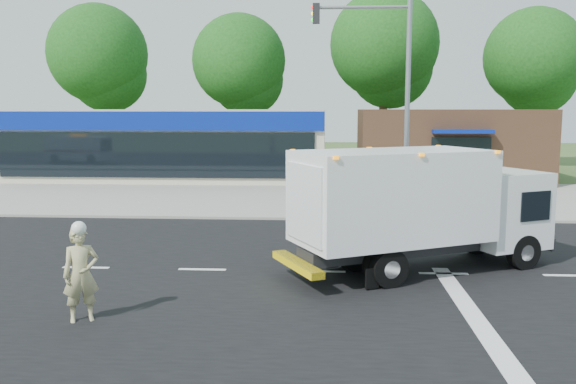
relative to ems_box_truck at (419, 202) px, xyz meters
name	(u,v)px	position (x,y,z in m)	size (l,w,h in m)	color
ground	(321,272)	(-2.38, -0.22, -1.76)	(120.00, 120.00, 0.00)	#385123
road_asphalt	(321,272)	(-2.38, -0.22, -1.76)	(60.00, 14.00, 0.02)	black
sidewalk	(323,214)	(-2.38, 7.98, -1.70)	(60.00, 2.40, 0.12)	gray
parking_apron	(324,194)	(-2.38, 13.78, -1.75)	(60.00, 9.00, 0.02)	gray
lane_markings	(381,288)	(-1.03, -1.57, -1.75)	(55.20, 7.00, 0.01)	silver
ems_box_truck	(419,202)	(0.00, 0.00, 0.00)	(7.13, 4.98, 3.06)	black
emergency_worker	(81,273)	(-6.91, -4.04, -0.81)	(0.80, 0.70, 1.94)	tan
retail_strip_mall	(169,144)	(-11.38, 19.71, 0.25)	(18.00, 6.20, 4.00)	beige
brown_storefront	(449,145)	(4.62, 19.76, 0.24)	(10.00, 6.70, 4.00)	#382316
traffic_signal_pole	(390,84)	(-0.02, 7.38, 3.16)	(3.51, 0.25, 8.00)	gray
background_trees	(313,60)	(-3.22, 27.94, 5.62)	(36.77, 7.39, 12.10)	#332114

